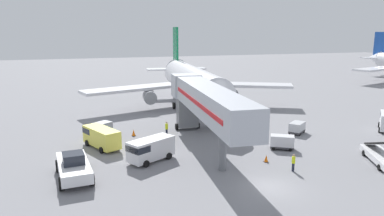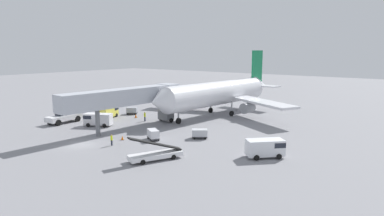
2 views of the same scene
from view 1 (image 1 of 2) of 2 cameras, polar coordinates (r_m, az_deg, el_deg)
ground_plane at (r=31.04m, az=12.10°, el=-11.98°), size 300.00×300.00×0.00m
airplane_at_gate at (r=58.59m, az=-0.12°, el=4.21°), size 34.94×36.35×13.16m
jet_bridge at (r=38.34m, az=1.91°, el=1.21°), size 5.12×22.99×7.03m
pushback_tug at (r=33.17m, az=-18.02°, el=-8.68°), size 3.20×6.70×2.37m
belt_loader_truck at (r=39.55m, az=27.58°, el=-6.63°), size 4.48×6.84×3.18m
service_van_far_right at (r=35.73m, az=-6.59°, el=-6.36°), size 5.04×3.95×2.23m
service_van_mid_center at (r=40.83m, az=-14.07°, el=-4.33°), size 3.80×5.58×2.18m
baggage_cart_outer_right at (r=46.35m, az=-13.84°, el=-2.96°), size 2.58×2.45×1.42m
baggage_cart_mid_right at (r=40.31m, az=13.92°, el=-5.14°), size 2.76×2.35×1.53m
baggage_cart_near_right at (r=46.89m, az=16.11°, el=-2.93°), size 2.67×2.50×1.40m
ground_crew_worker_foreground at (r=34.43m, az=15.57°, el=-8.18°), size 0.43×0.43×1.62m
ground_crew_worker_midground at (r=44.06m, az=-3.99°, el=-3.20°), size 0.48×0.48×1.78m
safety_cone_alpha at (r=36.36m, az=11.53°, el=-7.76°), size 0.44×0.44×0.68m
safety_cone_bravo at (r=44.70m, az=-9.12°, el=-3.85°), size 0.51×0.51×0.77m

